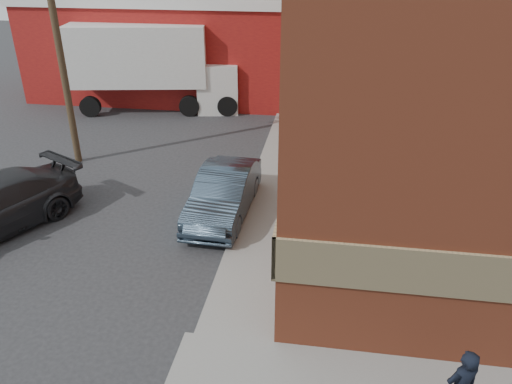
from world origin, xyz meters
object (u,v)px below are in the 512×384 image
at_px(warehouse, 186,41).
at_px(utility_pole, 58,40).
at_px(box_truck, 157,61).
at_px(sedan, 224,193).

relative_size(warehouse, utility_pole, 1.81).
relative_size(utility_pole, box_truck, 0.99).
xyz_separation_m(utility_pole, sedan, (6.70, -3.39, -3.99)).
bearing_deg(box_truck, utility_pole, -108.36).
height_order(utility_pole, sedan, utility_pole).
bearing_deg(warehouse, box_truck, -96.45).
relative_size(warehouse, sedan, 3.55).
height_order(warehouse, box_truck, warehouse).
bearing_deg(utility_pole, sedan, -26.80).
distance_m(warehouse, sedan, 15.43).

